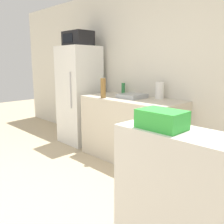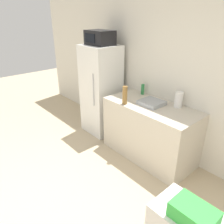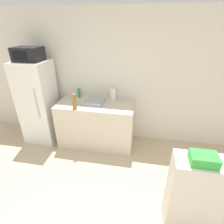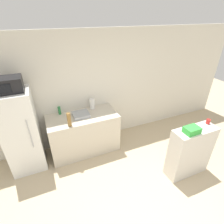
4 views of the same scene
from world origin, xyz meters
name	(u,v)px [view 1 (image 1 of 4)]	position (x,y,z in m)	size (l,w,h in m)	color
wall_back	(165,71)	(0.00, 2.66, 1.30)	(8.00, 0.06, 2.60)	silver
refrigerator	(79,95)	(-1.49, 2.24, 0.85)	(0.63, 0.62, 1.70)	white
microwave	(78,39)	(-1.49, 2.23, 1.82)	(0.49, 0.35, 0.24)	black
counter	(132,129)	(-0.29, 2.27, 0.46)	(1.51, 0.71, 0.92)	beige
sink_basin	(132,96)	(-0.31, 2.30, 0.95)	(0.34, 0.33, 0.06)	#9EA3A8
bottle_tall	(103,88)	(-0.60, 2.00, 1.06)	(0.08, 0.08, 0.28)	olive
bottle_short	(123,88)	(-0.71, 2.54, 1.01)	(0.06, 0.06, 0.18)	#2D7F42
shelf_cabinet	(183,218)	(1.41, 0.81, 0.53)	(0.85, 0.32, 1.05)	silver
basket	(162,119)	(1.25, 0.77, 1.11)	(0.27, 0.19, 0.11)	green
paper_towel_roll	(160,90)	(0.02, 2.51, 1.04)	(0.12, 0.12, 0.24)	white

